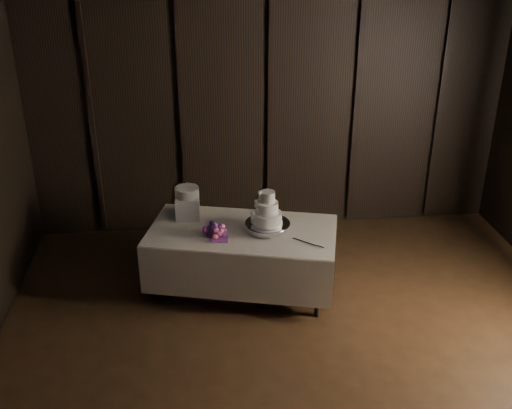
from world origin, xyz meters
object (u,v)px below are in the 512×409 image
object	(u,v)px
small_cake	(187,192)
box_pedestal	(188,207)
display_table	(242,257)
bouquet	(214,230)
cake_stand	(267,227)
wedding_cake	(265,211)

from	to	relation	value
small_cake	box_pedestal	bearing A→B (deg)	0.00
display_table	small_cake	size ratio (longest dim) A/B	8.28
box_pedestal	bouquet	bearing A→B (deg)	-60.77
cake_stand	small_cake	world-z (taller)	small_cake
cake_stand	small_cake	size ratio (longest dim) A/B	1.83
display_table	bouquet	world-z (taller)	bouquet
bouquet	small_cake	world-z (taller)	small_cake
wedding_cake	box_pedestal	size ratio (longest dim) A/B	1.40
cake_stand	box_pedestal	size ratio (longest dim) A/B	1.86
display_table	small_cake	distance (m)	0.94
wedding_cake	cake_stand	bearing A→B (deg)	32.38
display_table	cake_stand	world-z (taller)	cake_stand
display_table	wedding_cake	xyz separation A→B (m)	(0.24, -0.06, 0.58)
display_table	small_cake	bearing A→B (deg)	161.62
wedding_cake	bouquet	world-z (taller)	wedding_cake
box_pedestal	small_cake	distance (m)	0.18
bouquet	box_pedestal	xyz separation A→B (m)	(-0.27, 0.47, 0.06)
wedding_cake	small_cake	distance (m)	0.92
bouquet	small_cake	distance (m)	0.59
display_table	cake_stand	xyz separation A→B (m)	(0.27, -0.05, 0.39)
wedding_cake	box_pedestal	distance (m)	0.93
wedding_cake	bouquet	xyz separation A→B (m)	(-0.55, -0.04, -0.17)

